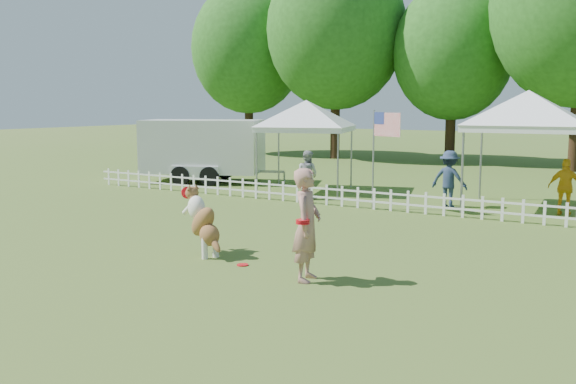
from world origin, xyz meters
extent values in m
plane|color=#3F601E|center=(0.00, 0.00, 0.00)|extent=(120.00, 120.00, 0.00)
imported|color=#AF7869|center=(1.77, -0.29, 0.95)|extent=(0.61, 0.78, 1.89)
cylinder|color=red|center=(0.27, -0.04, 0.01)|extent=(0.26, 0.26, 0.02)
imported|color=#9C9DA1|center=(-2.87, 7.80, 0.75)|extent=(0.77, 0.62, 1.51)
imported|color=#25334F|center=(1.38, 8.58, 0.81)|extent=(1.08, 0.67, 1.61)
imported|color=gold|center=(4.45, 8.78, 0.76)|extent=(0.89, 0.38, 1.51)
camera|label=1|loc=(6.96, -9.36, 2.94)|focal=40.00mm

